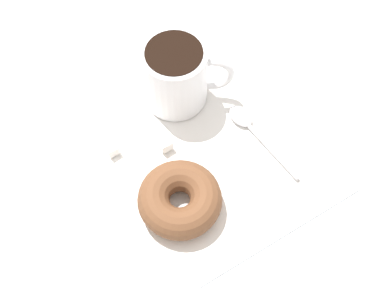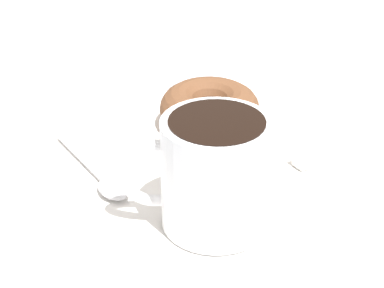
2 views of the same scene
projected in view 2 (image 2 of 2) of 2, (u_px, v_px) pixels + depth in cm
name	position (u px, v px, depth cm)	size (l,w,h in cm)	color
ground_plane	(190.00, 164.00, 60.12)	(120.00, 120.00, 2.00)	#B2BCC6
napkin	(192.00, 165.00, 57.78)	(29.86, 29.86, 0.30)	white
coffee_cup	(213.00, 172.00, 47.90)	(10.80, 8.50, 8.95)	white
donut	(210.00, 108.00, 63.03)	(9.85, 9.85, 3.76)	brown
spoon	(104.00, 180.00, 54.66)	(2.58, 12.96, 0.90)	silver
sugar_cube	(304.00, 159.00, 56.98)	(1.44, 1.44, 1.44)	white
sugar_cube_extra	(230.00, 161.00, 56.62)	(1.53, 1.53, 1.53)	white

